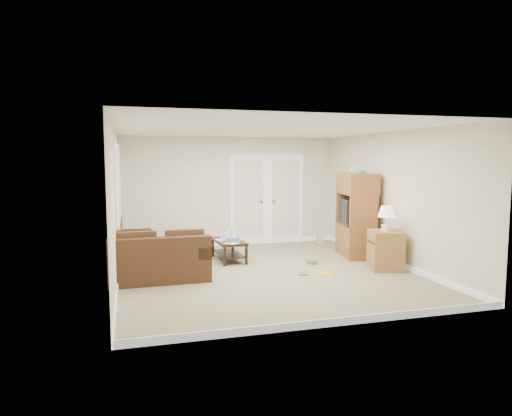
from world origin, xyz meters
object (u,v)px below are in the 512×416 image
object	(u,v)px
tv_armoire	(356,214)
side_cabinet	(386,247)
sectional_sofa	(143,256)
coffee_table	(229,249)

from	to	relation	value
tv_armoire	side_cabinet	bearing A→B (deg)	-82.17
sectional_sofa	coffee_table	xyz separation A→B (m)	(1.66, 0.58, -0.07)
sectional_sofa	tv_armoire	bearing A→B (deg)	3.17
coffee_table	tv_armoire	size ratio (longest dim) A/B	0.56
coffee_table	side_cabinet	bearing A→B (deg)	-33.84
sectional_sofa	tv_armoire	xyz separation A→B (m)	(4.27, 0.30, 0.56)
coffee_table	side_cabinet	world-z (taller)	side_cabinet
sectional_sofa	side_cabinet	size ratio (longest dim) A/B	2.14
sectional_sofa	tv_armoire	size ratio (longest dim) A/B	1.35
sectional_sofa	coffee_table	distance (m)	1.76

